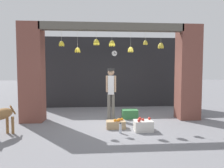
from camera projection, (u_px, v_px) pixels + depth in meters
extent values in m
plane|color=slate|center=(113.00, 122.00, 6.38)|extent=(60.00, 60.00, 0.00)
cube|color=#232326|center=(108.00, 72.00, 9.05)|extent=(6.46, 0.12, 3.15)
cube|color=brown|center=(32.00, 73.00, 6.40)|extent=(0.70, 0.60, 3.15)
cube|color=brown|center=(188.00, 73.00, 6.77)|extent=(0.70, 0.60, 3.15)
cube|color=#5B564C|center=(113.00, 27.00, 6.31)|extent=(4.56, 0.24, 0.24)
cylinder|color=#B2AD99|center=(61.00, 36.00, 6.25)|extent=(0.01, 0.01, 0.34)
ellipsoid|color=yellow|center=(63.00, 44.00, 6.27)|extent=(0.12, 0.06, 0.18)
ellipsoid|color=yellow|center=(63.00, 44.00, 6.31)|extent=(0.10, 0.11, 0.19)
ellipsoid|color=yellow|center=(61.00, 44.00, 6.31)|extent=(0.08, 0.12, 0.18)
ellipsoid|color=yellow|center=(60.00, 44.00, 6.29)|extent=(0.11, 0.09, 0.19)
ellipsoid|color=yellow|center=(60.00, 44.00, 6.25)|extent=(0.11, 0.09, 0.19)
ellipsoid|color=yellow|center=(61.00, 44.00, 6.23)|extent=(0.08, 0.12, 0.18)
ellipsoid|color=yellow|center=(62.00, 44.00, 6.24)|extent=(0.10, 0.11, 0.19)
cylinder|color=#B2AD99|center=(77.00, 39.00, 6.28)|extent=(0.01, 0.01, 0.54)
ellipsoid|color=yellow|center=(79.00, 50.00, 6.30)|extent=(0.12, 0.06, 0.18)
ellipsoid|color=yellow|center=(78.00, 50.00, 6.34)|extent=(0.06, 0.12, 0.18)
ellipsoid|color=yellow|center=(76.00, 50.00, 6.30)|extent=(0.12, 0.06, 0.18)
ellipsoid|color=yellow|center=(77.00, 50.00, 6.25)|extent=(0.06, 0.12, 0.18)
cylinder|color=#B2AD99|center=(96.00, 35.00, 6.29)|extent=(0.01, 0.01, 0.27)
ellipsoid|color=yellow|center=(98.00, 42.00, 6.31)|extent=(0.13, 0.07, 0.21)
ellipsoid|color=yellow|center=(97.00, 42.00, 6.35)|extent=(0.12, 0.12, 0.22)
ellipsoid|color=yellow|center=(96.00, 43.00, 6.36)|extent=(0.09, 0.13, 0.21)
ellipsoid|color=yellow|center=(95.00, 42.00, 6.33)|extent=(0.13, 0.10, 0.21)
ellipsoid|color=yellow|center=(95.00, 42.00, 6.28)|extent=(0.13, 0.10, 0.21)
ellipsoid|color=yellow|center=(96.00, 42.00, 6.26)|extent=(0.09, 0.13, 0.21)
ellipsoid|color=yellow|center=(97.00, 42.00, 6.27)|extent=(0.12, 0.12, 0.22)
cylinder|color=#B2AD99|center=(112.00, 36.00, 6.37)|extent=(0.01, 0.01, 0.30)
ellipsoid|color=yellow|center=(114.00, 44.00, 6.39)|extent=(0.14, 0.07, 0.21)
ellipsoid|color=yellow|center=(113.00, 44.00, 6.42)|extent=(0.12, 0.12, 0.22)
ellipsoid|color=yellow|center=(111.00, 44.00, 6.43)|extent=(0.09, 0.13, 0.21)
ellipsoid|color=yellow|center=(110.00, 44.00, 6.40)|extent=(0.13, 0.10, 0.22)
ellipsoid|color=yellow|center=(111.00, 43.00, 6.36)|extent=(0.13, 0.10, 0.22)
ellipsoid|color=yellow|center=(112.00, 43.00, 6.33)|extent=(0.09, 0.13, 0.21)
ellipsoid|color=yellow|center=(113.00, 43.00, 6.34)|extent=(0.12, 0.12, 0.22)
cylinder|color=#B2AD99|center=(131.00, 39.00, 6.39)|extent=(0.01, 0.01, 0.50)
ellipsoid|color=gold|center=(132.00, 50.00, 6.41)|extent=(0.13, 0.07, 0.19)
ellipsoid|color=gold|center=(131.00, 50.00, 6.45)|extent=(0.11, 0.11, 0.20)
ellipsoid|color=gold|center=(130.00, 50.00, 6.46)|extent=(0.08, 0.12, 0.20)
ellipsoid|color=gold|center=(129.00, 50.00, 6.43)|extent=(0.12, 0.09, 0.20)
ellipsoid|color=gold|center=(129.00, 50.00, 6.39)|extent=(0.12, 0.09, 0.20)
ellipsoid|color=gold|center=(131.00, 50.00, 6.36)|extent=(0.08, 0.12, 0.20)
ellipsoid|color=gold|center=(132.00, 50.00, 6.38)|extent=(0.11, 0.11, 0.20)
cylinder|color=#B2AD99|center=(145.00, 36.00, 6.39)|extent=(0.01, 0.01, 0.29)
ellipsoid|color=gold|center=(147.00, 43.00, 6.41)|extent=(0.10, 0.05, 0.15)
ellipsoid|color=gold|center=(146.00, 43.00, 6.44)|extent=(0.08, 0.10, 0.16)
ellipsoid|color=gold|center=(145.00, 43.00, 6.44)|extent=(0.08, 0.10, 0.16)
ellipsoid|color=gold|center=(144.00, 43.00, 6.40)|extent=(0.10, 0.05, 0.15)
ellipsoid|color=gold|center=(145.00, 42.00, 6.37)|extent=(0.08, 0.10, 0.16)
ellipsoid|color=gold|center=(146.00, 42.00, 6.37)|extent=(0.08, 0.10, 0.16)
cylinder|color=#B2AD99|center=(161.00, 37.00, 6.46)|extent=(0.01, 0.01, 0.36)
ellipsoid|color=gold|center=(162.00, 46.00, 6.48)|extent=(0.13, 0.07, 0.20)
ellipsoid|color=gold|center=(161.00, 46.00, 6.52)|extent=(0.11, 0.12, 0.21)
ellipsoid|color=gold|center=(160.00, 46.00, 6.53)|extent=(0.09, 0.13, 0.21)
ellipsoid|color=gold|center=(159.00, 46.00, 6.50)|extent=(0.13, 0.10, 0.21)
ellipsoid|color=gold|center=(160.00, 46.00, 6.45)|extent=(0.13, 0.10, 0.21)
ellipsoid|color=gold|center=(161.00, 46.00, 6.43)|extent=(0.09, 0.13, 0.21)
ellipsoid|color=gold|center=(162.00, 46.00, 6.44)|extent=(0.11, 0.12, 0.21)
ellipsoid|color=olive|center=(2.00, 114.00, 4.92)|extent=(0.47, 0.74, 0.27)
cylinder|color=olive|center=(13.00, 125.00, 5.18)|extent=(0.07, 0.07, 0.45)
cylinder|color=olive|center=(7.00, 125.00, 5.22)|extent=(0.07, 0.07, 0.45)
cylinder|color=olive|center=(13.00, 110.00, 5.29)|extent=(0.11, 0.22, 0.28)
cylinder|color=#6B665B|center=(113.00, 107.00, 6.76)|extent=(0.11, 0.11, 0.85)
cylinder|color=#6B665B|center=(109.00, 107.00, 6.77)|extent=(0.11, 0.11, 0.85)
cube|color=white|center=(111.00, 85.00, 6.72)|extent=(0.22, 0.19, 0.63)
cylinder|color=tan|center=(115.00, 84.00, 6.71)|extent=(0.06, 0.06, 0.56)
cylinder|color=tan|center=(107.00, 84.00, 6.72)|extent=(0.06, 0.06, 0.56)
sphere|color=tan|center=(111.00, 72.00, 6.69)|extent=(0.22, 0.22, 0.22)
cylinder|color=#2D2D2D|center=(111.00, 70.00, 6.69)|extent=(0.22, 0.22, 0.08)
cube|color=#2D2D2D|center=(111.00, 71.00, 6.58)|extent=(0.20, 0.14, 0.01)
cube|color=tan|center=(116.00, 124.00, 5.69)|extent=(0.53, 0.32, 0.21)
sphere|color=orange|center=(122.00, 119.00, 5.75)|extent=(0.08, 0.08, 0.08)
sphere|color=orange|center=(118.00, 120.00, 5.68)|extent=(0.08, 0.08, 0.08)
sphere|color=orange|center=(119.00, 120.00, 5.69)|extent=(0.08, 0.08, 0.08)
sphere|color=orange|center=(115.00, 120.00, 5.60)|extent=(0.08, 0.08, 0.08)
sphere|color=orange|center=(118.00, 120.00, 5.60)|extent=(0.08, 0.08, 0.08)
cube|color=silver|center=(143.00, 126.00, 5.43)|extent=(0.49, 0.37, 0.29)
sphere|color=red|center=(139.00, 119.00, 5.41)|extent=(0.08, 0.08, 0.08)
sphere|color=red|center=(140.00, 118.00, 5.52)|extent=(0.08, 0.08, 0.08)
sphere|color=red|center=(143.00, 120.00, 5.39)|extent=(0.08, 0.08, 0.08)
sphere|color=red|center=(149.00, 119.00, 5.50)|extent=(0.08, 0.08, 0.08)
sphere|color=red|center=(139.00, 120.00, 5.28)|extent=(0.08, 0.08, 0.08)
cube|color=#387A42|center=(130.00, 114.00, 6.88)|extent=(0.53, 0.37, 0.30)
cylinder|color=silver|center=(120.00, 129.00, 5.23)|extent=(0.07, 0.07, 0.25)
cylinder|color=black|center=(120.00, 123.00, 5.22)|extent=(0.04, 0.04, 0.03)
cylinder|color=black|center=(114.00, 53.00, 8.95)|extent=(0.26, 0.01, 0.26)
cylinder|color=white|center=(114.00, 53.00, 8.93)|extent=(0.24, 0.02, 0.24)
cube|color=black|center=(114.00, 53.00, 8.92)|extent=(0.01, 0.01, 0.07)
cube|color=black|center=(115.00, 53.00, 8.92)|extent=(0.09, 0.01, 0.01)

